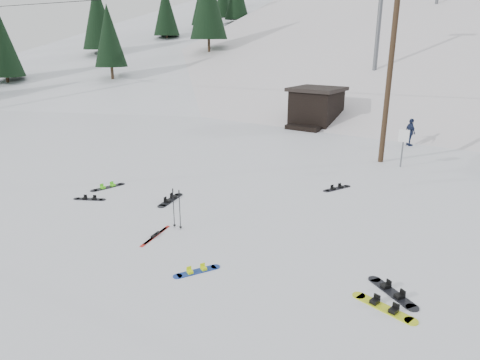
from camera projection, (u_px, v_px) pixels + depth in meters
The scene contains 18 objects.
ground at pixel (150, 260), 11.97m from camera, with size 200.00×200.00×0.00m, color white.
ski_slope at pixel (453, 178), 58.44m from camera, with size 60.00×75.00×45.00m, color white.
ridge_left at pixel (215, 146), 72.41m from camera, with size 34.00×85.00×38.00m, color white.
treeline_left at pixel (190, 84), 61.70m from camera, with size 20.00×64.00×10.00m, color black, non-canonical shape.
utility_pole at pixel (390, 67), 20.32m from camera, with size 2.00×0.26×9.00m.
trail_sign at pixel (403, 141), 20.44m from camera, with size 0.50×0.09×1.85m.
lift_hut at pixel (316, 107), 30.57m from camera, with size 3.40×4.10×2.75m.
lift_tower_near at pixel (380, 16), 35.06m from camera, with size 2.20×0.36×8.00m.
hero_snowboard at pixel (197, 271), 11.33m from camera, with size 0.75×1.20×0.09m.
hero_skis at pixel (155, 235), 13.42m from camera, with size 0.49×1.60×0.08m.
ski_poles at pixel (177, 208), 13.80m from camera, with size 0.37×0.10×1.34m.
board_scatter_a at pixel (90, 199), 16.54m from camera, with size 1.16×0.75×0.09m.
board_scatter_b at pixel (170, 200), 16.42m from camera, with size 0.66×1.61×0.12m.
board_scatter_c at pixel (108, 187), 17.88m from camera, with size 0.53×1.51×0.11m.
board_scatter_d at pixel (392, 292), 10.37m from camera, with size 1.43×1.02×0.11m.
board_scatter_e at pixel (384, 307), 9.78m from camera, with size 1.60×0.61×0.11m.
board_scatter_f at pixel (337, 188), 17.73m from camera, with size 0.73×1.35×0.10m.
skier_navy at pixel (410, 132), 24.85m from camera, with size 0.94×0.39×1.60m, color #1A2341.
Camera 1 is at (8.23, -7.28, 5.82)m, focal length 32.00 mm.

